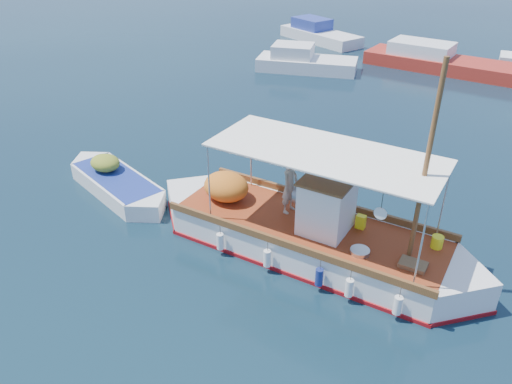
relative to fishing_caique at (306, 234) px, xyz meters
The scene contains 6 objects.
ground 0.76m from the fishing_caique, 91.30° to the right, with size 160.00×160.00×0.00m, color black.
fishing_caique is the anchor object (origin of this frame).
dinghy 7.57m from the fishing_caique, behind, with size 5.57×2.49×1.39m.
bg_boat_nw 19.31m from the fishing_caique, 120.54° to the left, with size 6.65×4.47×1.80m.
bg_boat_n 21.94m from the fishing_caique, 97.69° to the left, with size 9.60×2.92×1.80m.
bg_boat_far_w 27.46m from the fishing_caique, 118.13° to the left, with size 7.35×4.36×1.80m.
Camera 1 is at (5.91, -10.47, 9.15)m, focal length 35.00 mm.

